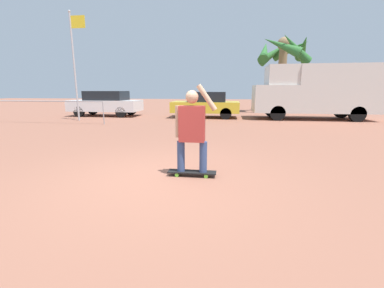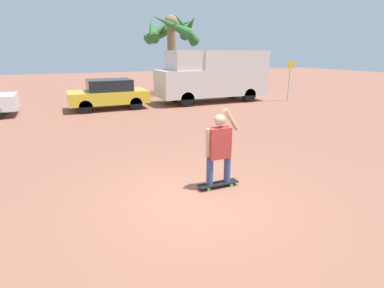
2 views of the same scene
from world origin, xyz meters
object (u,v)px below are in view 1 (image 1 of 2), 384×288
skateboard (192,172)px  person_skateboarder (192,127)px  flagpole (75,60)px  parked_car_yellow (206,104)px  camper_van (316,90)px  parked_car_white (106,103)px  palm_tree_near_van (284,53)px

skateboard → person_skateboarder: person_skateboarder is taller
flagpole → skateboard: bearing=-48.5°
skateboard → flagpole: (-7.02, 7.93, 2.97)m
parked_car_yellow → flagpole: bearing=-159.3°
person_skateboarder → camper_van: bearing=62.9°
parked_car_white → person_skateboarder: bearing=-57.0°
person_skateboarder → flagpole: (-7.02, 7.93, 2.12)m
skateboard → person_skateboarder: size_ratio=0.57×
parked_car_white → flagpole: (-0.27, -2.45, 2.26)m
skateboard → parked_car_white: bearing=123.0°
skateboard → parked_car_white: size_ratio=0.21×
person_skateboarder → camper_van: size_ratio=0.26×
camper_van → palm_tree_near_van: palm_tree_near_van is taller
camper_van → parked_car_white: 12.02m
person_skateboarder → camper_van: (5.25, 10.25, 0.62)m
parked_car_yellow → parked_car_white: bearing=179.6°
parked_car_white → palm_tree_near_van: 12.17m
parked_car_yellow → camper_van: bearing=-0.8°
parked_car_white → palm_tree_near_van: size_ratio=0.81×
camper_van → person_skateboarder: bearing=-117.1°
skateboard → person_skateboarder: 0.86m
person_skateboarder → flagpole: flagpole is taller
palm_tree_near_van → flagpole: bearing=-150.2°
parked_car_yellow → parked_car_white: parked_car_white is taller
palm_tree_near_van → flagpole: (-11.31, -6.47, -0.94)m
parked_car_yellow → palm_tree_near_van: (4.92, 4.06, 3.22)m
flagpole → parked_car_white: bearing=83.7°
person_skateboarder → palm_tree_near_van: palm_tree_near_van is taller
palm_tree_near_van → parked_car_yellow: bearing=-140.5°
camper_van → palm_tree_near_van: (-0.96, 4.15, 2.43)m
parked_car_white → palm_tree_near_van: palm_tree_near_van is taller
parked_car_yellow → palm_tree_near_van: size_ratio=0.73×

